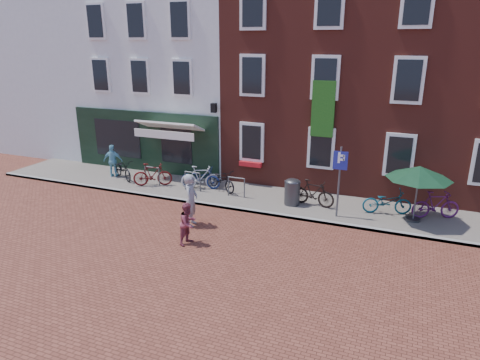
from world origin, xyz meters
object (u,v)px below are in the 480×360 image
at_px(boy, 188,223).
at_px(cafe_person, 113,161).
at_px(bicycle_0, 123,169).
at_px(parasol, 420,170).
at_px(bicycle_2, 200,178).
at_px(bicycle_1, 153,175).
at_px(bicycle_3, 201,177).
at_px(litter_bin, 292,190).
at_px(bicycle_7, 436,205).
at_px(bicycle_5, 313,193).
at_px(parking_sign, 340,171).
at_px(bicycle_6, 387,202).
at_px(woman, 191,200).
at_px(bicycle_4, 221,180).

relative_size(boy, cafe_person, 0.91).
bearing_deg(bicycle_0, parasol, -58.07).
xyz_separation_m(bicycle_0, bicycle_2, (3.87, 0.18, 0.00)).
distance_m(bicycle_1, bicycle_3, 2.18).
xyz_separation_m(litter_bin, bicycle_7, (5.10, 0.57, -0.06)).
bearing_deg(parasol, bicycle_5, 178.36).
height_order(litter_bin, bicycle_7, litter_bin).
relative_size(bicycle_1, bicycle_3, 1.00).
height_order(litter_bin, bicycle_5, litter_bin).
relative_size(litter_bin, parking_sign, 0.43).
bearing_deg(bicycle_2, bicycle_3, -152.23).
distance_m(boy, bicycle_0, 7.39).
relative_size(parasol, bicycle_0, 1.28).
relative_size(parking_sign, parasol, 1.16).
height_order(bicycle_1, bicycle_2, bicycle_1).
height_order(boy, bicycle_2, boy).
bearing_deg(parasol, bicycle_3, 178.40).
relative_size(bicycle_3, bicycle_6, 0.97).
height_order(parking_sign, bicycle_5, parking_sign).
height_order(parasol, bicycle_2, parasol).
relative_size(bicycle_0, bicycle_3, 1.03).
relative_size(bicycle_0, bicycle_7, 1.03).
height_order(boy, bicycle_1, boy).
bearing_deg(woman, litter_bin, -56.29).
distance_m(parking_sign, bicycle_1, 8.17).
bearing_deg(parking_sign, bicycle_7, 19.20).
bearing_deg(bicycle_4, cafe_person, 120.03).
relative_size(litter_bin, bicycle_6, 0.64).
bearing_deg(bicycle_5, bicycle_2, 96.59).
xyz_separation_m(bicycle_0, bicycle_3, (3.94, 0.09, 0.05)).
xyz_separation_m(parking_sign, bicycle_6, (1.64, 0.96, -1.24)).
distance_m(cafe_person, bicycle_3, 4.58).
bearing_deg(woman, bicycle_2, 8.82).
bearing_deg(cafe_person, boy, 126.92).
bearing_deg(woman, parasol, -80.13).
distance_m(litter_bin, bicycle_2, 4.19).
relative_size(parking_sign, bicycle_2, 1.48).
relative_size(parasol, bicycle_2, 1.28).
relative_size(cafe_person, bicycle_4, 0.87).
distance_m(woman, bicycle_7, 8.67).
xyz_separation_m(boy, cafe_person, (-6.48, 4.66, 0.17)).
height_order(cafe_person, bicycle_7, cafe_person).
distance_m(parking_sign, cafe_person, 10.59).
height_order(cafe_person, bicycle_0, cafe_person).
xyz_separation_m(woman, bicycle_5, (3.58, 3.18, -0.32)).
bearing_deg(woman, boy, -168.98).
bearing_deg(woman, bicycle_0, 45.21).
height_order(parking_sign, bicycle_2, parking_sign).
distance_m(parking_sign, parasol, 2.67).
height_order(parking_sign, parasol, parking_sign).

